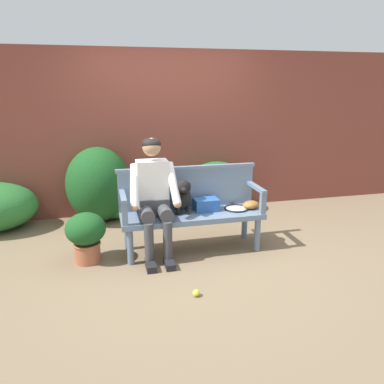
{
  "coord_description": "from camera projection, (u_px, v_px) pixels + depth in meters",
  "views": [
    {
      "loc": [
        -0.97,
        -3.95,
        1.86
      ],
      "look_at": [
        0.0,
        0.0,
        0.71
      ],
      "focal_mm": 35.13,
      "sensor_mm": 36.0,
      "label": 1
    }
  ],
  "objects": [
    {
      "name": "bench_backrest",
      "position": [
        187.0,
        187.0,
        4.44
      ],
      "size": [
        1.66,
        0.06,
        0.5
      ],
      "color": "slate",
      "rests_on": "garden_bench"
    },
    {
      "name": "ground_plane",
      "position": [
        192.0,
        250.0,
        4.42
      ],
      "size": [
        40.0,
        40.0,
        0.0
      ],
      "primitive_type": "plane",
      "color": "#7A664C"
    },
    {
      "name": "brick_garden_fence",
      "position": [
        166.0,
        132.0,
        5.66
      ],
      "size": [
        8.0,
        0.3,
        2.37
      ],
      "primitive_type": "cube",
      "color": "brown",
      "rests_on": "ground"
    },
    {
      "name": "sports_bag",
      "position": [
        206.0,
        205.0,
        4.37
      ],
      "size": [
        0.28,
        0.21,
        0.14
      ],
      "primitive_type": "cube",
      "rotation": [
        0.0,
        0.0,
        0.02
      ],
      "color": "#2856A3",
      "rests_on": "garden_bench"
    },
    {
      "name": "baseball_glove",
      "position": [
        251.0,
        205.0,
        4.44
      ],
      "size": [
        0.28,
        0.26,
        0.09
      ],
      "primitive_type": "ellipsoid",
      "rotation": [
        0.0,
        0.0,
        0.54
      ],
      "color": "#9E6B2D",
      "rests_on": "garden_bench"
    },
    {
      "name": "potted_plant",
      "position": [
        86.0,
        234.0,
        4.04
      ],
      "size": [
        0.43,
        0.43,
        0.56
      ],
      "color": "#A85B3D",
      "rests_on": "ground"
    },
    {
      "name": "dog_on_bench",
      "position": [
        183.0,
        196.0,
        4.24
      ],
      "size": [
        0.23,
        0.42,
        0.41
      ],
      "color": "black",
      "rests_on": "garden_bench"
    },
    {
      "name": "bench_armrest_left_end",
      "position": [
        124.0,
        203.0,
        3.98
      ],
      "size": [
        0.06,
        0.52,
        0.28
      ],
      "color": "slate",
      "rests_on": "garden_bench"
    },
    {
      "name": "bench_armrest_right_end",
      "position": [
        259.0,
        194.0,
        4.33
      ],
      "size": [
        0.06,
        0.52,
        0.28
      ],
      "color": "slate",
      "rests_on": "garden_bench"
    },
    {
      "name": "tennis_racket",
      "position": [
        236.0,
        208.0,
        4.46
      ],
      "size": [
        0.32,
        0.57,
        0.03
      ],
      "color": "black",
      "rests_on": "garden_bench"
    },
    {
      "name": "hedge_bush_far_left",
      "position": [
        99.0,
        184.0,
        5.27
      ],
      "size": [
        0.89,
        0.89,
        1.05
      ],
      "primitive_type": "ellipsoid",
      "color": "#194C1E",
      "rests_on": "ground"
    },
    {
      "name": "garden_bench",
      "position": [
        192.0,
        218.0,
        4.31
      ],
      "size": [
        1.62,
        0.52,
        0.46
      ],
      "color": "slate",
      "rests_on": "ground"
    },
    {
      "name": "hedge_bush_far_right",
      "position": [
        216.0,
        187.0,
        5.68
      ],
      "size": [
        0.98,
        0.74,
        0.77
      ],
      "primitive_type": "ellipsoid",
      "color": "#1E5B23",
      "rests_on": "ground"
    },
    {
      "name": "person_seated",
      "position": [
        154.0,
        193.0,
        4.11
      ],
      "size": [
        0.56,
        0.66,
        1.33
      ],
      "color": "black",
      "rests_on": "ground"
    },
    {
      "name": "hedge_bush_mid_left",
      "position": [
        114.0,
        193.0,
        5.38
      ],
      "size": [
        0.74,
        0.63,
        0.77
      ],
      "primitive_type": "ellipsoid",
      "color": "#337538",
      "rests_on": "ground"
    },
    {
      "name": "tennis_ball",
      "position": [
        196.0,
        293.0,
        3.44
      ],
      "size": [
        0.07,
        0.07,
        0.07
      ],
      "primitive_type": "sphere",
      "color": "#CCDB33",
      "rests_on": "ground"
    }
  ]
}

